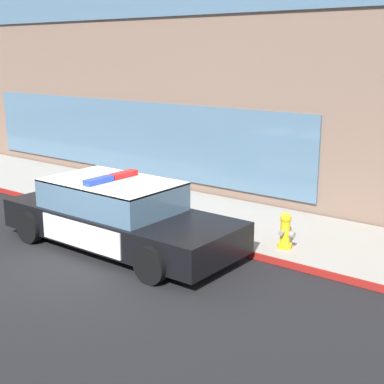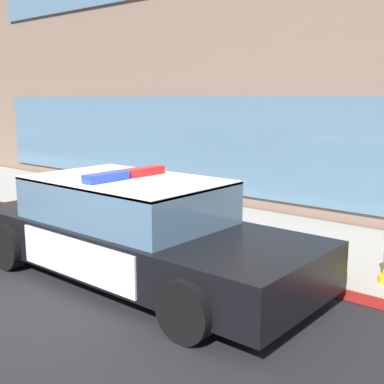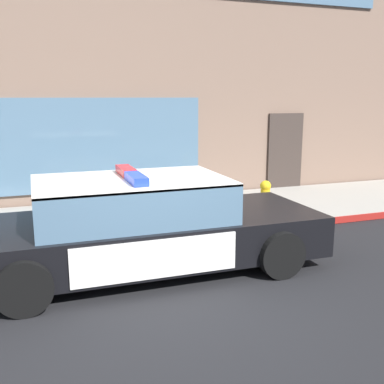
{
  "view_description": "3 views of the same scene",
  "coord_description": "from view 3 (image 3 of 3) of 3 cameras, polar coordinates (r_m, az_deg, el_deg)",
  "views": [
    {
      "loc": [
        7.63,
        -6.57,
        3.89
      ],
      "look_at": [
        1.01,
        1.94,
        1.13
      ],
      "focal_mm": 51.31,
      "sensor_mm": 36.0,
      "label": 1
    },
    {
      "loc": [
        4.73,
        -3.59,
        2.45
      ],
      "look_at": [
        0.38,
        1.58,
        1.17
      ],
      "focal_mm": 46.11,
      "sensor_mm": 36.0,
      "label": 2
    },
    {
      "loc": [
        -1.55,
        -5.35,
        2.52
      ],
      "look_at": [
        1.09,
        2.1,
        0.86
      ],
      "focal_mm": 42.45,
      "sensor_mm": 36.0,
      "label": 3
    }
  ],
  "objects": [
    {
      "name": "ground",
      "position": [
        6.11,
        -3.14,
        -12.49
      ],
      "size": [
        48.0,
        48.0,
        0.0
      ],
      "primitive_type": "plane",
      "color": "black"
    },
    {
      "name": "sidewalk",
      "position": [
        9.36,
        -9.34,
        -3.43
      ],
      "size": [
        48.0,
        3.05,
        0.15
      ],
      "primitive_type": "cube",
      "color": "#A39E93",
      "rests_on": "ground"
    },
    {
      "name": "curb_red_paint",
      "position": [
        7.91,
        -7.31,
        -6.23
      ],
      "size": [
        28.8,
        0.04,
        0.14
      ],
      "primitive_type": "cube",
      "color": "maroon",
      "rests_on": "ground"
    },
    {
      "name": "storefront_building",
      "position": [
        14.54,
        -19.66,
        15.94
      ],
      "size": [
        20.51,
        8.14,
        7.44
      ],
      "color": "#7A6051",
      "rests_on": "ground"
    },
    {
      "name": "police_cruiser",
      "position": [
        6.69,
        -6.28,
        -4.16
      ],
      "size": [
        5.18,
        2.15,
        1.49
      ],
      "rotation": [
        0.0,
        0.0,
        -0.0
      ],
      "color": "black",
      "rests_on": "ground"
    },
    {
      "name": "fire_hydrant",
      "position": [
        9.28,
        9.2,
        -0.84
      ],
      "size": [
        0.34,
        0.39,
        0.73
      ],
      "color": "gold",
      "rests_on": "sidewalk"
    }
  ]
}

